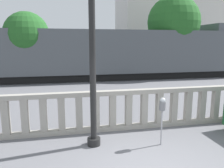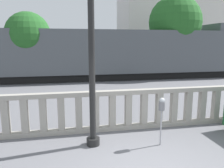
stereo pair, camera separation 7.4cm
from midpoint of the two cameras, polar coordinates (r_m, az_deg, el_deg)
The scene contains 8 objects.
balustrade at distance 7.01m, azimuth 1.95°, elevation -6.82°, with size 15.75×0.24×1.29m.
lamppost at distance 5.62m, azimuth -5.65°, elevation 15.42°, with size 0.42×0.42×5.55m.
parking_meter at distance 5.99m, azimuth 12.69°, elevation -6.03°, with size 0.17×0.17×1.33m.
train_near at distance 16.92m, azimuth -3.79°, elevation 7.84°, with size 24.90×3.12×4.30m.
train_far at distance 35.29m, azimuth -11.11°, elevation 8.98°, with size 28.68×2.78×4.17m.
building_block at distance 30.12m, azimuth 14.27°, elevation 19.17°, with size 12.24×6.29×14.80m.
tree_left at distance 19.11m, azimuth 15.65°, elevation 15.23°, with size 4.23×4.23×6.54m.
tree_right at distance 16.62m, azimuth -21.54°, elevation 11.95°, with size 3.08×3.08×4.90m.
Camera 1 is at (-1.61, -3.65, 2.74)m, focal length 35.00 mm.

